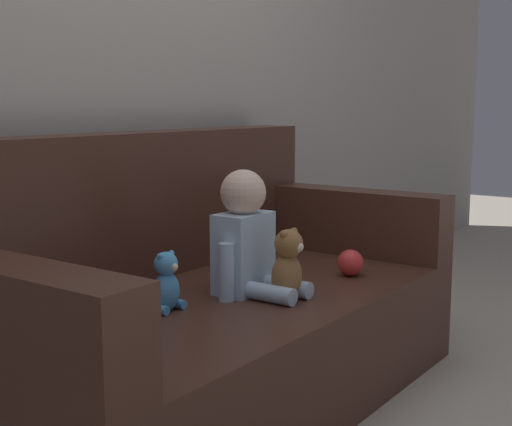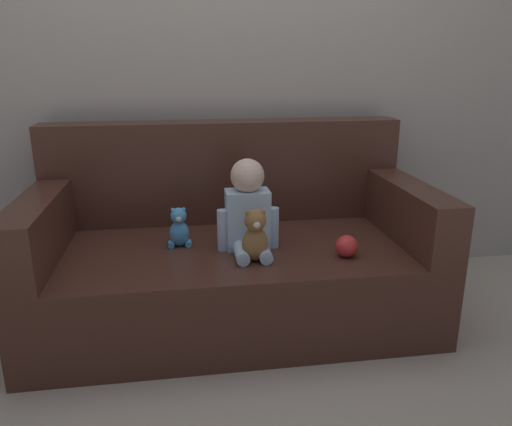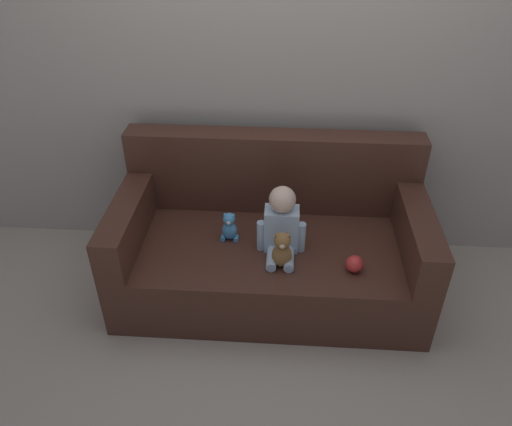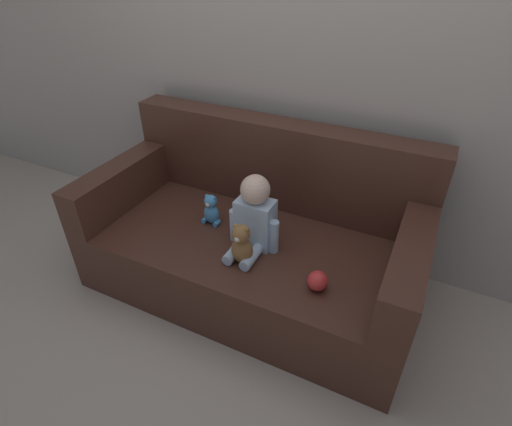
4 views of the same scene
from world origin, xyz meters
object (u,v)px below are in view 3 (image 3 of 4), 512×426
Objects in this scene: couch at (271,243)px; plush_toy_side at (229,227)px; teddy_bear_brown at (282,251)px; person_baby at (282,224)px; toy_ball at (355,264)px.

plush_toy_side is (-0.24, -0.07, 0.16)m from couch.
couch reaches higher than teddy_bear_brown.
person_baby is 0.33m from plush_toy_side.
couch is 18.97× the size of toy_ball.
teddy_bear_brown is at bearing -76.33° from couch.
couch is at bearing 146.65° from toy_ball.
couch is 0.30m from plush_toy_side.
teddy_bear_brown is 2.39× the size of toy_ball.
person_baby is at bearing -13.56° from plush_toy_side.
couch is 0.30m from person_baby.
person_baby is (0.06, -0.15, 0.26)m from couch.
person_baby reaches higher than teddy_bear_brown.
person_baby is 0.46m from toy_ball.
plush_toy_side is (-0.31, 0.07, -0.09)m from person_baby.
person_baby is at bearing 93.20° from teddy_bear_brown.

